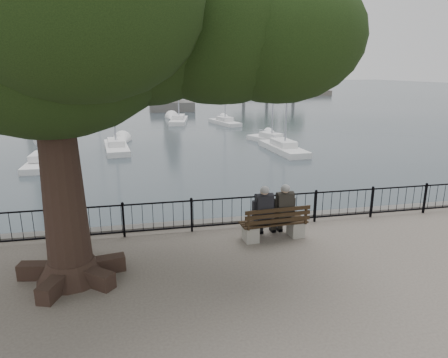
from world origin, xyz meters
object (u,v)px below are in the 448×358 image
object	(u,v)px
person_left	(262,214)
tree	(88,13)
lion_monument	(171,94)
lighthouse	(33,20)
bench	(274,227)
person_right	(282,212)

from	to	relation	value
person_left	tree	distance (m)	6.75
person_left	lion_monument	bearing A→B (deg)	88.73
person_left	lighthouse	distance (m)	64.33
lighthouse	lion_monument	size ratio (longest dim) A/B	3.43
tree	lion_monument	xyz separation A→B (m)	(5.29, 49.52, -4.63)
bench	lion_monument	distance (m)	48.47
bench	person_left	world-z (taller)	person_left
person_left	lighthouse	bearing A→B (deg)	107.39
person_left	tree	world-z (taller)	tree
person_left	lighthouse	world-z (taller)	lighthouse
tree	lighthouse	xyz separation A→B (m)	(-14.71, 61.59, 6.15)
lighthouse	tree	bearing A→B (deg)	-76.56
lighthouse	person_left	bearing A→B (deg)	-72.61
person_right	lighthouse	xyz separation A→B (m)	(-19.55, 60.40, 11.29)
bench	lion_monument	bearing A→B (deg)	89.14
lion_monument	person_left	bearing A→B (deg)	-91.27
person_right	lighthouse	bearing A→B (deg)	107.94
bench	tree	world-z (taller)	tree
tree	lion_monument	bearing A→B (deg)	83.91
tree	lighthouse	world-z (taller)	lighthouse
person_left	lighthouse	size ratio (longest dim) A/B	0.05
bench	tree	bearing A→B (deg)	-166.92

